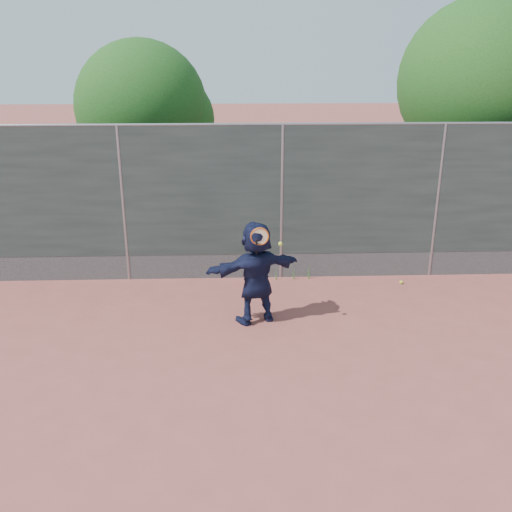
{
  "coord_description": "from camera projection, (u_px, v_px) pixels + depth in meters",
  "views": [
    {
      "loc": [
        -0.88,
        -7.01,
        4.33
      ],
      "look_at": [
        -0.56,
        1.6,
        1.15
      ],
      "focal_mm": 40.0,
      "sensor_mm": 36.0,
      "label": 1
    }
  ],
  "objects": [
    {
      "name": "player",
      "position": [
        256.0,
        273.0,
        9.28
      ],
      "size": [
        1.68,
        1.02,
        1.73
      ],
      "primitive_type": "imported",
      "rotation": [
        0.0,
        0.0,
        3.48
      ],
      "color": "#151A39",
      "rests_on": "ground"
    },
    {
      "name": "weed_clump",
      "position": [
        296.0,
        273.0,
        11.24
      ],
      "size": [
        0.68,
        0.07,
        0.3
      ],
      "color": "#387226",
      "rests_on": "ground"
    },
    {
      "name": "ball_ground",
      "position": [
        401.0,
        282.0,
        11.03
      ],
      "size": [
        0.07,
        0.07,
        0.07
      ],
      "primitive_type": "sphere",
      "color": "#BDD52F",
      "rests_on": "ground"
    },
    {
      "name": "tree_right",
      "position": [
        488.0,
        87.0,
        12.44
      ],
      "size": [
        3.78,
        3.6,
        5.39
      ],
      "color": "#382314",
      "rests_on": "ground"
    },
    {
      "name": "tree_left",
      "position": [
        149.0,
        110.0,
        13.12
      ],
      "size": [
        3.15,
        3.0,
        4.53
      ],
      "color": "#382314",
      "rests_on": "ground"
    },
    {
      "name": "ground",
      "position": [
        299.0,
        370.0,
        8.1
      ],
      "size": [
        80.0,
        80.0,
        0.0
      ],
      "primitive_type": "plane",
      "color": "#9E4C42",
      "rests_on": "ground"
    },
    {
      "name": "swing_action",
      "position": [
        262.0,
        238.0,
        8.86
      ],
      "size": [
        0.5,
        0.17,
        0.51
      ],
      "color": "#CB5313",
      "rests_on": "ground"
    },
    {
      "name": "fence",
      "position": [
        282.0,
        200.0,
        10.83
      ],
      "size": [
        20.0,
        0.06,
        3.03
      ],
      "color": "#38423D",
      "rests_on": "ground"
    }
  ]
}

